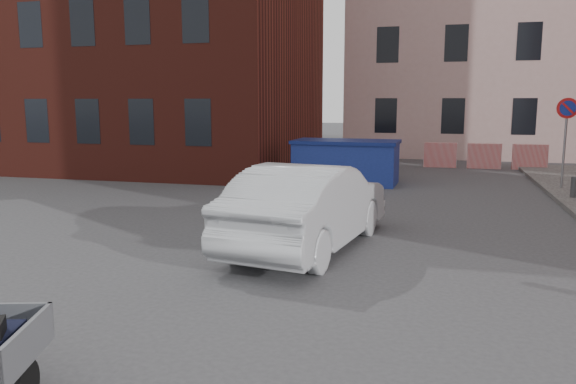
# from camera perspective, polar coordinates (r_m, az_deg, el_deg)

# --- Properties ---
(ground) EXTENTS (120.00, 120.00, 0.00)m
(ground) POSITION_cam_1_polar(r_m,az_deg,el_deg) (9.29, -0.56, -7.55)
(ground) COLOR #38383A
(ground) RESTS_ON ground
(building_pink) EXTENTS (16.00, 8.00, 14.00)m
(building_pink) POSITION_cam_1_polar(r_m,az_deg,el_deg) (31.08, 22.45, 16.57)
(building_pink) COLOR #C8A19A
(building_pink) RESTS_ON ground
(far_building) EXTENTS (6.00, 6.00, 8.00)m
(far_building) POSITION_cam_1_polar(r_m,az_deg,el_deg) (37.91, -21.65, 10.61)
(far_building) COLOR maroon
(far_building) RESTS_ON ground
(no_parking_sign) EXTENTS (0.60, 0.09, 2.65)m
(no_parking_sign) POSITION_cam_1_polar(r_m,az_deg,el_deg) (18.42, 26.43, 6.21)
(no_parking_sign) COLOR gray
(no_parking_sign) RESTS_ON sidewalk
(barriers) EXTENTS (4.70, 0.18, 1.00)m
(barriers) POSITION_cam_1_polar(r_m,az_deg,el_deg) (23.74, 19.31, 3.46)
(barriers) COLOR red
(barriers) RESTS_ON ground
(dumpster) EXTENTS (3.44, 1.86, 1.42)m
(dumpster) POSITION_cam_1_polar(r_m,az_deg,el_deg) (18.45, 5.90, 3.08)
(dumpster) COLOR navy
(dumpster) RESTS_ON ground
(silver_car) EXTENTS (2.35, 4.94, 1.56)m
(silver_car) POSITION_cam_1_polar(r_m,az_deg,el_deg) (10.27, 2.19, -1.43)
(silver_car) COLOR #B0B3B8
(silver_car) RESTS_ON ground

